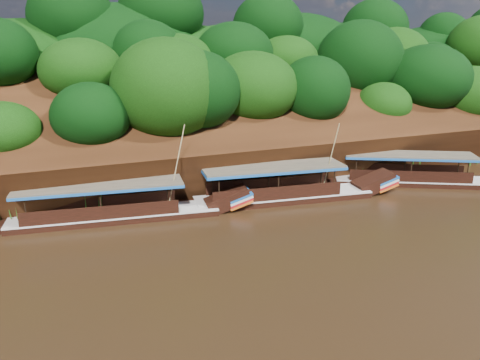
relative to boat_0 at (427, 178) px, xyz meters
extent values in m
plane|color=black|center=(-11.75, -6.36, -0.57)|extent=(160.00, 160.00, 0.00)
cube|color=black|center=(-11.75, 9.64, 2.93)|extent=(120.00, 16.12, 13.64)
cube|color=black|center=(-11.75, 19.64, -0.57)|extent=(120.00, 24.00, 12.00)
ellipsoid|color=#093A0D|center=(-17.75, 8.64, 2.93)|extent=(18.00, 8.00, 6.40)
ellipsoid|color=#093A0D|center=(-11.75, 16.64, 8.63)|extent=(24.00, 11.00, 8.40)
ellipsoid|color=#093A0D|center=(12.25, 8.14, 2.83)|extent=(18.00, 8.00, 6.00)
cube|color=black|center=(-0.70, 0.37, -0.57)|extent=(12.57, 8.11, 0.92)
cube|color=silver|center=(-0.70, 0.37, -0.13)|extent=(12.60, 8.17, 0.10)
cube|color=brown|center=(-1.42, 0.76, 1.89)|extent=(10.23, 7.08, 0.12)
cube|color=#1B5EAF|center=(-1.42, 0.76, 1.77)|extent=(10.23, 7.08, 0.18)
cube|color=black|center=(-12.58, 0.87, -0.57)|extent=(13.18, 3.97, 0.97)
cube|color=silver|center=(-12.58, 0.87, -0.10)|extent=(13.19, 4.04, 0.11)
cube|color=black|center=(-5.34, -0.04, 0.19)|extent=(3.28, 2.15, 1.83)
cube|color=#1B5EAF|center=(-4.53, -0.14, 0.51)|extent=(1.81, 2.04, 0.67)
cube|color=red|center=(-4.53, -0.14, 0.15)|extent=(1.81, 2.04, 0.67)
cube|color=brown|center=(-13.39, 0.97, 2.04)|extent=(10.43, 3.97, 0.13)
cube|color=#1B5EAF|center=(-13.39, 0.97, 1.91)|extent=(10.43, 3.97, 0.19)
cylinder|color=tan|center=(-9.44, -0.18, 2.57)|extent=(0.50, 1.16, 5.19)
cube|color=black|center=(-24.44, 1.66, -0.57)|extent=(13.45, 3.95, 0.90)
cube|color=silver|center=(-24.44, 1.66, -0.13)|extent=(13.45, 4.02, 0.10)
cube|color=black|center=(-17.04, 0.67, 0.14)|extent=(3.31, 2.06, 1.78)
cube|color=#1B5EAF|center=(-16.22, 0.56, 0.44)|extent=(1.84, 1.93, 0.67)
cube|color=red|center=(-16.22, 0.56, 0.10)|extent=(1.84, 1.93, 0.67)
cube|color=brown|center=(-25.26, 1.77, 1.86)|extent=(10.64, 3.90, 0.12)
cube|color=#1B5EAF|center=(-25.26, 1.77, 1.73)|extent=(10.64, 3.90, 0.18)
cylinder|color=tan|center=(-20.48, 0.93, 2.74)|extent=(1.51, 0.44, 5.53)
cone|color=#285F17|center=(-30.75, 3.37, 0.13)|extent=(1.50, 1.50, 1.39)
cone|color=#285F17|center=(-25.81, 2.89, 0.40)|extent=(1.50, 1.50, 1.93)
cone|color=#285F17|center=(-16.62, 3.39, 0.14)|extent=(1.50, 1.50, 1.42)
cone|color=#285F17|center=(-9.73, 3.31, 0.25)|extent=(1.50, 1.50, 1.63)
cone|color=#285F17|center=(-3.84, 3.43, 0.41)|extent=(1.50, 1.50, 1.95)
cone|color=#285F17|center=(1.40, 3.13, 0.18)|extent=(1.50, 1.50, 1.49)
cone|color=#285F17|center=(8.83, 3.65, 0.40)|extent=(1.50, 1.50, 1.94)
camera|label=1|loc=(-27.72, -27.77, 10.74)|focal=35.00mm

